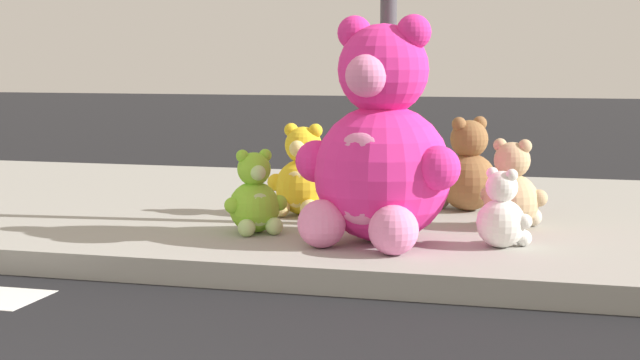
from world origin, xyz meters
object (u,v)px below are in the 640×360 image
object	(u,v)px
plush_pink_large	(380,153)
plush_lime	(255,200)
plush_tan	(512,192)
plush_yellow	(302,179)
plush_white	(502,216)
plush_brown	(467,173)

from	to	relation	value
plush_pink_large	plush_lime	xyz separation A→B (m)	(-0.84, 0.11, -0.34)
plush_tan	plush_lime	distance (m)	1.70
plush_yellow	plush_tan	size ratio (longest dim) A/B	1.10
plush_pink_large	plush_white	xyz separation A→B (m)	(0.74, 0.04, -0.36)
plush_pink_large	plush_lime	bearing A→B (deg)	172.24
plush_brown	plush_white	bearing A→B (deg)	-74.78
plush_brown	plush_lime	bearing A→B (deg)	-132.97
plush_pink_large	plush_white	world-z (taller)	plush_pink_large
plush_brown	plush_yellow	world-z (taller)	plush_brown
plush_white	plush_tan	xyz separation A→B (m)	(0.01, 0.68, 0.05)
plush_tan	plush_lime	size ratio (longest dim) A/B	1.10
plush_white	plush_yellow	distance (m)	1.70
plush_white	plush_lime	xyz separation A→B (m)	(-1.58, 0.07, 0.03)
plush_pink_large	plush_brown	xyz separation A→B (m)	(0.37, 1.41, -0.27)
plush_yellow	plush_pink_large	bearing A→B (deg)	-49.71
plush_brown	plush_lime	world-z (taller)	plush_brown
plush_brown	plush_white	world-z (taller)	plush_brown
plush_tan	plush_yellow	bearing A→B (deg)	173.92
plush_pink_large	plush_brown	distance (m)	1.48
plush_tan	plush_white	bearing A→B (deg)	-90.74
plush_white	plush_lime	distance (m)	1.58
plush_white	plush_tan	distance (m)	0.68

